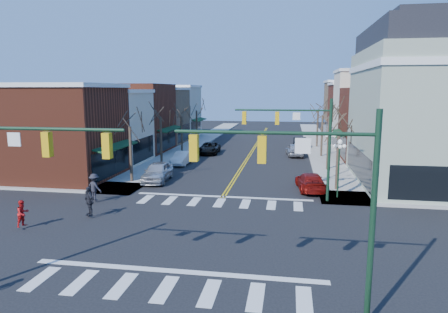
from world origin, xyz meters
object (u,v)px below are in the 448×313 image
at_px(victorian_corner, 439,104).
at_px(car_left_mid, 182,158).
at_px(lamppost_corner, 339,159).
at_px(car_left_far, 209,148).
at_px(car_right_near, 310,182).
at_px(pedestrian_dark_a, 89,201).
at_px(pedestrian_dark_b, 94,187).
at_px(car_left_near, 157,172).
at_px(car_right_mid, 295,150).
at_px(pedestrian_red_b, 23,213).
at_px(lamppost_midblock, 330,146).
at_px(car_right_far, 300,143).

height_order(victorian_corner, car_left_mid, victorian_corner).
distance_m(lamppost_corner, car_left_far, 23.21).
bearing_deg(car_left_mid, car_right_near, -31.97).
relative_size(pedestrian_dark_a, pedestrian_dark_b, 0.96).
bearing_deg(lamppost_corner, pedestrian_dark_b, -167.87).
distance_m(victorian_corner, pedestrian_dark_a, 27.62).
distance_m(victorian_corner, lamppost_corner, 10.89).
relative_size(victorian_corner, car_left_near, 2.91).
distance_m(car_right_mid, pedestrian_red_b, 32.03).
height_order(car_right_mid, pedestrian_dark_b, pedestrian_dark_b).
height_order(victorian_corner, car_right_near, victorian_corner).
bearing_deg(pedestrian_dark_a, car_right_mid, 102.22).
bearing_deg(car_right_mid, car_left_far, -7.45).
bearing_deg(car_right_near, pedestrian_red_b, 29.08).
bearing_deg(lamppost_midblock, car_right_near, -113.24).
relative_size(car_right_mid, pedestrian_dark_a, 2.51).
xyz_separation_m(car_left_near, pedestrian_dark_b, (-2.21, -6.94, 0.26)).
height_order(car_left_near, pedestrian_dark_a, pedestrian_dark_a).
bearing_deg(lamppost_corner, car_left_far, 124.97).
bearing_deg(car_right_near, car_right_mid, -92.61).
bearing_deg(pedestrian_dark_b, car_right_far, -94.77).
height_order(victorian_corner, pedestrian_dark_b, victorian_corner).
bearing_deg(car_right_near, lamppost_midblock, -119.52).
bearing_deg(car_right_near, car_left_far, -61.74).
height_order(car_right_far, pedestrian_red_b, pedestrian_red_b).
bearing_deg(car_left_near, car_left_far, 81.39).
bearing_deg(pedestrian_red_b, car_right_near, -39.85).
height_order(car_left_near, car_right_mid, car_left_near).
bearing_deg(car_left_far, car_right_near, -57.82).
bearing_deg(car_right_mid, victorian_corner, 124.48).
bearing_deg(car_right_far, lamppost_corner, 96.53).
height_order(victorian_corner, lamppost_midblock, victorian_corner).
bearing_deg(pedestrian_dark_a, pedestrian_red_b, -98.95).
bearing_deg(car_left_mid, car_right_far, 51.55).
bearing_deg(victorian_corner, pedestrian_red_b, -149.95).
bearing_deg(car_right_mid, car_left_mid, 25.73).
relative_size(car_left_far, car_right_mid, 1.10).
xyz_separation_m(lamppost_midblock, car_left_far, (-13.24, 12.43, -2.27)).
relative_size(car_left_near, car_left_mid, 1.18).
bearing_deg(victorian_corner, car_left_far, 149.03).
height_order(car_left_near, car_right_far, car_left_near).
xyz_separation_m(car_left_far, pedestrian_dark_a, (-2.26, -25.78, 0.36)).
bearing_deg(pedestrian_dark_a, car_left_mid, 125.64).
xyz_separation_m(car_left_near, car_right_mid, (11.74, 15.45, -0.06)).
bearing_deg(car_left_far, pedestrian_dark_b, -101.36).
xyz_separation_m(car_right_mid, car_right_far, (0.72, 6.55, 0.01)).
height_order(car_left_mid, pedestrian_dark_a, pedestrian_dark_a).
distance_m(pedestrian_red_b, pedestrian_dark_b, 5.89).
height_order(car_right_mid, car_right_far, car_right_far).
height_order(car_left_near, car_left_far, car_left_near).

